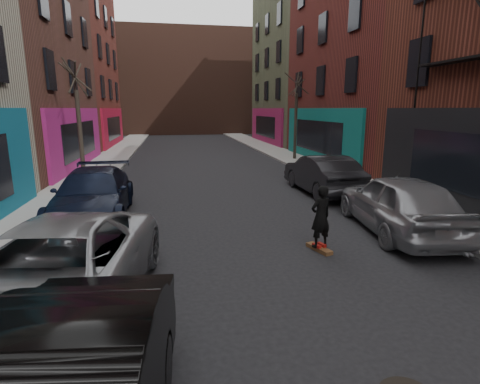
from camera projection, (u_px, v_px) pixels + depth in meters
name	position (u px, v px, depth m)	size (l,w,h in m)	color
sidewalk_left	(118.00, 153.00, 29.25)	(2.50, 84.00, 0.13)	gray
sidewalk_right	(272.00, 150.00, 31.44)	(2.50, 84.00, 0.13)	gray
building_far	(184.00, 83.00, 53.79)	(40.00, 10.00, 14.00)	#47281E
tree_left_far	(78.00, 111.00, 17.01)	(2.00, 2.00, 6.50)	black
tree_right_far	(296.00, 108.00, 24.92)	(2.00, 2.00, 6.80)	black
parked_left_far	(53.00, 275.00, 6.16)	(2.66, 5.76, 1.60)	#93959B
parked_left_end	(93.00, 195.00, 11.95)	(2.20, 5.42, 1.57)	black
parked_right_far	(399.00, 203.00, 10.61)	(2.03, 5.03, 1.72)	gray
parked_right_end	(322.00, 174.00, 15.59)	(1.70, 4.89, 1.61)	black
skateboard	(319.00, 249.00, 9.36)	(0.22, 0.80, 0.10)	brown
skateboarder	(321.00, 217.00, 9.18)	(0.57, 0.37, 1.56)	black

